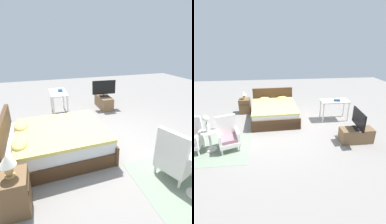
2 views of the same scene
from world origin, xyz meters
TOP-DOWN VIEW (x-y plane):
  - ground_plane at (0.00, 0.00)m, footprint 16.00×16.00m
  - floor_rug at (-1.94, -0.92)m, footprint 2.10×1.50m
  - bed at (-0.15, 1.01)m, footprint 1.72×2.06m
  - armchair_by_window_right at (-1.46, -0.86)m, footprint 0.69×0.69m
  - side_table at (-1.94, -0.92)m, footprint 0.40×0.40m
  - flower_vase at (-1.94, -0.92)m, footprint 0.17×0.17m
  - nightstand at (-1.34, 1.70)m, footprint 0.44×0.41m
  - table_lamp at (-1.34, 1.70)m, footprint 0.22×0.22m
  - tv_stand at (2.22, -0.93)m, footprint 0.96×0.40m
  - tv_flatscreen at (2.22, -0.93)m, footprint 0.22×0.83m
  - vanity_desk at (2.09, 0.68)m, footprint 1.04×0.52m
  - book_stack at (2.14, 0.60)m, footprint 0.23×0.18m

SIDE VIEW (x-z plane):
  - ground_plane at x=0.00m, z-range 0.00..0.00m
  - floor_rug at x=-1.94m, z-range 0.00..0.01m
  - tv_stand at x=2.22m, z-range 0.00..0.43m
  - nightstand at x=-1.34m, z-range 0.00..0.59m
  - bed at x=-0.15m, z-range -0.18..0.78m
  - side_table at x=-1.94m, z-range 0.07..0.65m
  - armchair_by_window_right at x=-1.46m, z-range -0.08..0.84m
  - vanity_desk at x=2.09m, z-range 0.26..1.02m
  - tv_flatscreen at x=2.22m, z-range 0.44..1.00m
  - book_stack at x=2.14m, z-range 0.76..0.82m
  - table_lamp at x=-1.34m, z-range 0.64..0.97m
  - flower_vase at x=-1.94m, z-range 0.63..1.11m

